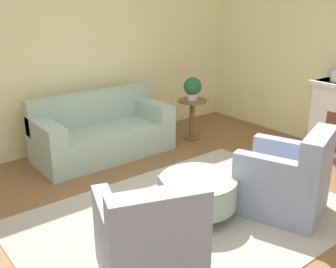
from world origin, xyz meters
TOP-DOWN VIEW (x-y plane):
  - ground_plane at (0.00, 0.00)m, footprint 16.00×16.00m
  - wall_back at (0.00, 2.75)m, footprint 9.39×0.12m
  - rug at (0.00, 0.00)m, footprint 3.36×2.37m
  - couch at (0.18, 2.12)m, footprint 1.93×0.88m
  - armchair_left at (-0.89, -0.52)m, footprint 0.96×1.03m
  - armchair_right at (0.89, -0.52)m, footprint 0.96×1.03m
  - ottoman_table at (0.12, 0.01)m, footprint 0.80×0.80m
  - side_table at (1.64, 1.82)m, footprint 0.45×0.45m
  - potted_plant_on_side_table at (1.64, 1.82)m, footprint 0.28×0.28m

SIDE VIEW (x-z plane):
  - ground_plane at x=0.00m, z-range 0.00..0.00m
  - rug at x=0.00m, z-range 0.00..0.01m
  - ottoman_table at x=0.12m, z-range 0.07..0.49m
  - couch at x=0.18m, z-range -0.12..0.76m
  - armchair_left at x=-0.89m, z-range -0.10..0.82m
  - armchair_right at x=0.89m, z-range -0.10..0.82m
  - side_table at x=1.64m, z-range 0.11..0.75m
  - potted_plant_on_side_table at x=1.64m, z-range 0.66..1.02m
  - wall_back at x=0.00m, z-range 0.00..2.80m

